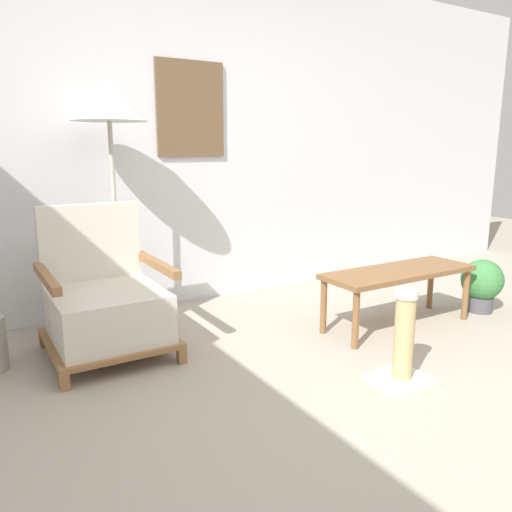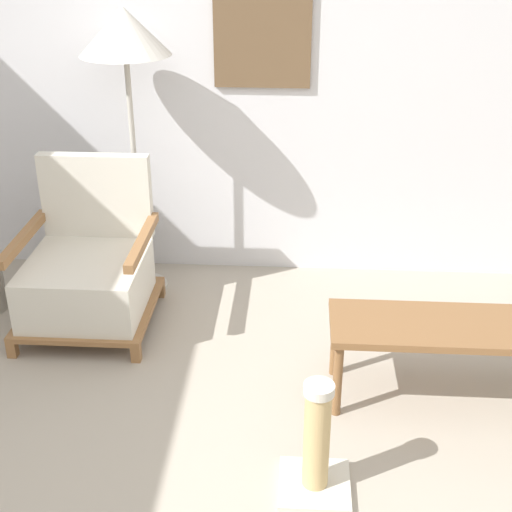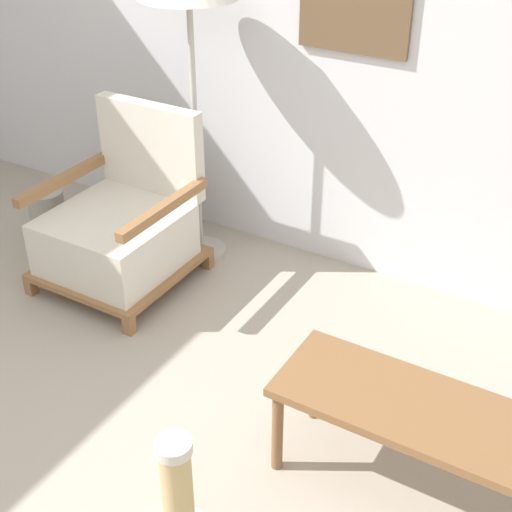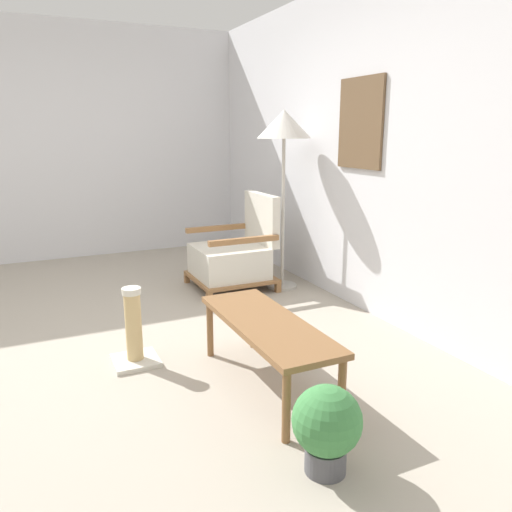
% 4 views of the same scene
% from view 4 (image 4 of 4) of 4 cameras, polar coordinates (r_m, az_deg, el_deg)
% --- Properties ---
extents(ground_plane, '(14.00, 14.00, 0.00)m').
position_cam_4_polar(ground_plane, '(3.76, -18.45, -10.03)').
color(ground_plane, '#A89E8E').
extents(wall_back, '(8.00, 0.09, 2.70)m').
position_cam_4_polar(wall_back, '(4.29, 12.00, 11.96)').
color(wall_back, silver).
rests_on(wall_back, ground_plane).
extents(wall_left, '(0.06, 8.00, 2.70)m').
position_cam_4_polar(wall_left, '(6.33, -18.13, 12.17)').
color(wall_left, silver).
rests_on(wall_left, ground_plane).
extents(armchair, '(0.71, 0.74, 0.90)m').
position_cam_4_polar(armchair, '(4.84, -2.52, 0.05)').
color(armchair, olive).
rests_on(armchair, ground_plane).
extents(floor_lamp, '(0.50, 0.50, 1.68)m').
position_cam_4_polar(floor_lamp, '(4.69, 3.23, 14.03)').
color(floor_lamp, '#B7B2A8').
rests_on(floor_lamp, ground_plane).
extents(coffee_table, '(1.16, 0.40, 0.42)m').
position_cam_4_polar(coffee_table, '(2.94, 1.25, -8.33)').
color(coffee_table, brown).
rests_on(coffee_table, ground_plane).
extents(vase, '(0.21, 0.21, 0.31)m').
position_cam_4_polar(vase, '(5.50, -4.20, 0.04)').
color(vase, '#9E998E').
rests_on(vase, ground_plane).
extents(potted_plant, '(0.31, 0.31, 0.41)m').
position_cam_4_polar(potted_plant, '(2.34, 8.09, -18.60)').
color(potted_plant, '#4C4C51').
rests_on(potted_plant, ground_plane).
extents(scratching_post, '(0.29, 0.29, 0.52)m').
position_cam_4_polar(scratching_post, '(3.39, -13.76, -8.76)').
color(scratching_post, beige).
rests_on(scratching_post, ground_plane).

